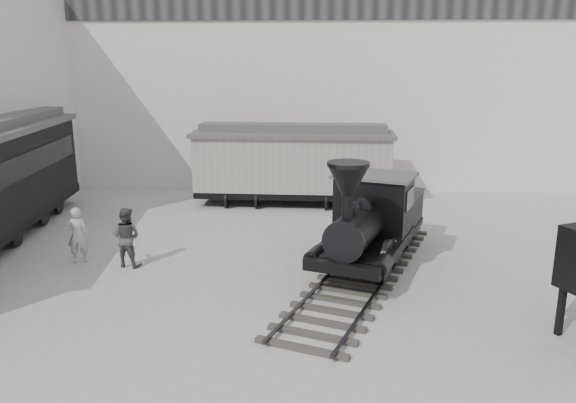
{
  "coord_description": "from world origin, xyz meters",
  "views": [
    {
      "loc": [
        0.6,
        -13.17,
        6.24
      ],
      "look_at": [
        -0.16,
        3.55,
        2.0
      ],
      "focal_mm": 35.0,
      "sensor_mm": 36.0,
      "label": 1
    }
  ],
  "objects_px": {
    "locomotive": "(370,226)",
    "boxcar": "(293,162)",
    "visitor_b": "(126,237)",
    "visitor_a": "(77,235)"
  },
  "relations": [
    {
      "from": "locomotive",
      "to": "boxcar",
      "type": "bearing_deg",
      "value": 129.33
    },
    {
      "from": "visitor_b",
      "to": "locomotive",
      "type": "bearing_deg",
      "value": -166.22
    },
    {
      "from": "boxcar",
      "to": "visitor_a",
      "type": "xyz_separation_m",
      "value": [
        -6.47,
        -7.76,
        -0.97
      ]
    },
    {
      "from": "locomotive",
      "to": "boxcar",
      "type": "xyz_separation_m",
      "value": [
        -2.65,
        7.77,
        0.54
      ]
    },
    {
      "from": "visitor_b",
      "to": "visitor_a",
      "type": "bearing_deg",
      "value": 3.24
    },
    {
      "from": "locomotive",
      "to": "visitor_a",
      "type": "distance_m",
      "value": 9.13
    },
    {
      "from": "visitor_a",
      "to": "visitor_b",
      "type": "height_order",
      "value": "visitor_b"
    },
    {
      "from": "boxcar",
      "to": "locomotive",
      "type": "bearing_deg",
      "value": -69.42
    },
    {
      "from": "locomotive",
      "to": "visitor_b",
      "type": "height_order",
      "value": "locomotive"
    },
    {
      "from": "boxcar",
      "to": "visitor_a",
      "type": "bearing_deg",
      "value": -128.1
    }
  ]
}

